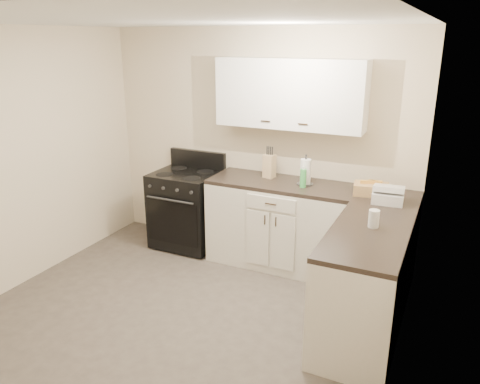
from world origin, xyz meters
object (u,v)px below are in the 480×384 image
at_px(knife_block, 269,166).
at_px(wicker_basket, 371,189).
at_px(stove, 187,209).
at_px(paper_towel, 305,172).
at_px(countertop_grill, 388,197).

relative_size(knife_block, wicker_basket, 0.77).
xyz_separation_m(stove, knife_block, (0.99, 0.13, 0.61)).
xyz_separation_m(stove, wicker_basket, (2.09, 0.01, 0.53)).
bearing_deg(wicker_basket, paper_towel, 176.21).
bearing_deg(countertop_grill, knife_block, 163.48).
distance_m(paper_towel, wicker_basket, 0.68).
bearing_deg(countertop_grill, stove, 172.05).
height_order(stove, paper_towel, paper_towel).
xyz_separation_m(knife_block, countertop_grill, (1.29, -0.28, -0.08)).
bearing_deg(paper_towel, stove, -177.89).
xyz_separation_m(knife_block, paper_towel, (0.43, -0.08, 0.01)).
bearing_deg(paper_towel, wicker_basket, -3.79).
bearing_deg(knife_block, stove, -161.10).
height_order(stove, countertop_grill, countertop_grill).
height_order(stove, knife_block, knife_block).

